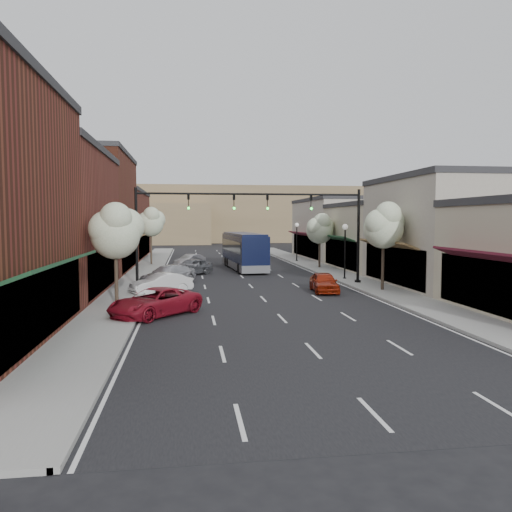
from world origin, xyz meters
name	(u,v)px	position (x,y,z in m)	size (l,w,h in m)	color
ground	(269,305)	(0.00, 0.00, 0.00)	(160.00, 160.00, 0.00)	black
sidewalk_left	(144,272)	(-8.40, 18.50, 0.07)	(2.80, 73.00, 0.15)	gray
sidewalk_right	(324,269)	(8.40, 18.50, 0.07)	(2.80, 73.00, 0.15)	gray
curb_left	(160,272)	(-7.00, 18.50, 0.07)	(0.25, 73.00, 0.17)	gray
curb_right	(310,270)	(7.00, 18.50, 0.07)	(0.25, 73.00, 0.17)	gray
bldg_left_midnear	(33,222)	(-14.23, 6.00, 4.66)	(10.14, 14.10, 9.40)	maroon
bldg_left_midfar	(80,213)	(-14.24, 20.00, 5.40)	(10.14, 14.10, 10.90)	#602B1B
bldg_left_far	(108,225)	(-14.22, 36.00, 4.16)	(10.14, 18.10, 8.40)	maroon
bldg_right_midnear	(445,232)	(13.72, 6.00, 3.91)	(9.14, 12.10, 7.90)	#ADA695
bldg_right_midfar	(380,237)	(13.70, 18.00, 3.17)	(9.14, 12.10, 6.40)	#B8AE92
bldg_right_far	(337,229)	(13.71, 32.00, 3.66)	(9.14, 16.10, 7.40)	#ADA695
hill_far	(207,215)	(0.00, 90.00, 6.00)	(120.00, 30.00, 12.00)	#7A6647
hill_near	(86,224)	(-25.00, 78.00, 4.00)	(50.00, 20.00, 8.00)	#7A6647
signal_mast_right	(327,222)	(5.62, 8.00, 4.62)	(8.22, 0.46, 7.00)	black
signal_mast_left	(171,222)	(-5.62, 8.00, 4.62)	(8.22, 0.46, 7.00)	black
tree_right_near	(385,225)	(8.35, 3.94, 4.45)	(2.85, 2.65, 5.95)	#47382B
tree_right_far	(320,228)	(8.35, 19.94, 3.99)	(2.85, 2.65, 5.43)	#47382B
tree_left_near	(116,230)	(-8.25, -0.06, 4.22)	(2.85, 2.65, 5.69)	#47382B
tree_left_far	(151,222)	(-8.25, 25.94, 4.60)	(2.85, 2.65, 6.13)	#47382B
lamp_post_near	(345,242)	(7.80, 10.50, 3.01)	(0.44, 0.44, 4.44)	black
lamp_post_far	(297,236)	(7.80, 28.00, 3.01)	(0.44, 0.44, 4.44)	black
coach_bus	(244,250)	(0.87, 20.34, 1.83)	(3.35, 11.62, 3.51)	black
red_hatchback	(324,282)	(4.39, 4.30, 0.66)	(1.57, 3.90, 1.33)	maroon
parked_car_a	(155,302)	(-6.11, -2.52, 0.69)	(2.30, 4.98, 1.38)	maroon
parked_car_b	(161,283)	(-6.20, 5.14, 0.66)	(1.40, 4.02, 1.32)	silver
parked_car_c	(168,275)	(-5.95, 9.64, 0.71)	(2.00, 4.92, 1.43)	#A9A9AF
parked_car_d	(191,267)	(-4.20, 15.93, 0.71)	(1.69, 4.19, 1.43)	#54575C
parked_car_e	(190,260)	(-4.27, 23.93, 0.63)	(1.33, 3.80, 1.25)	#98979C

